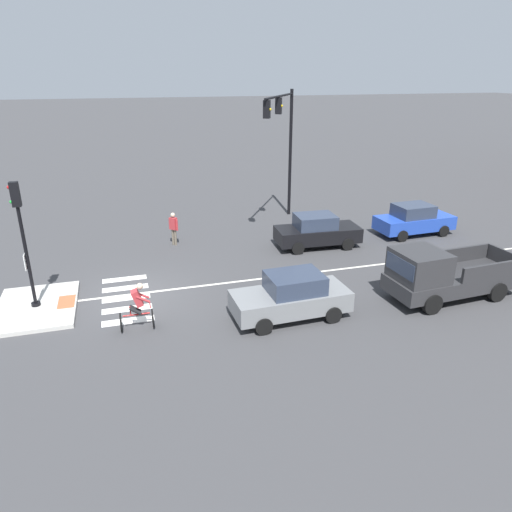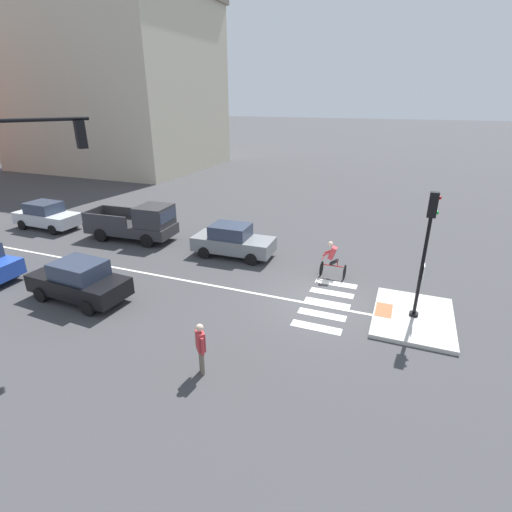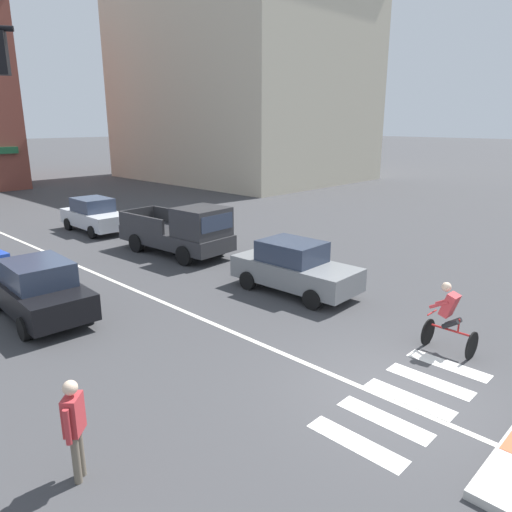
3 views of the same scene
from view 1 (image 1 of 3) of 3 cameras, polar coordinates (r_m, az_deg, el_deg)
The scene contains 17 objects.
ground_plane at distance 18.99m, azimuth -14.36°, elevation -4.80°, with size 300.00×300.00×0.00m, color #3D3D3F.
traffic_island at distance 19.26m, azimuth -24.88°, elevation -5.61°, with size 3.74×2.79×0.15m, color beige.
tactile_pad_front at distance 19.07m, azimuth -21.83°, elevation -5.12°, with size 1.10×0.60×0.01m, color #DB5B38.
signal_pole at distance 18.25m, azimuth -26.28°, elevation 2.38°, with size 0.44×0.38×4.58m.
crosswalk_stripe_a at distance 20.69m, azimuth -15.53°, elevation -2.68°, with size 0.44×1.80×0.01m, color silver.
crosswalk_stripe_b at distance 19.84m, azimuth -15.44°, elevation -3.74°, with size 0.44×1.80×0.01m, color silver.
crosswalk_stripe_c at distance 18.99m, azimuth -15.34°, elevation -4.89°, with size 0.44×1.80×0.01m, color silver.
crosswalk_stripe_d at distance 18.15m, azimuth -15.23°, elevation -6.16°, with size 0.44×1.80×0.01m, color silver.
crosswalk_stripe_e at distance 17.32m, azimuth -15.12°, elevation -7.54°, with size 0.44×1.80×0.01m, color silver.
lane_centre_line at distance 21.76m, azimuth 12.80°, elevation -1.22°, with size 0.14×28.00×0.01m, color silver.
traffic_light_mast at distance 26.42m, azimuth 3.41°, elevation 14.54°, with size 5.18×3.29×7.23m.
car_grey_eastbound_mid at distance 16.67m, azimuth 4.28°, elevation -4.86°, with size 1.94×4.15×1.64m.
car_blue_westbound_distant at distance 26.54m, azimuth 18.45°, elevation 4.17°, with size 1.97×4.16×1.64m.
car_black_westbound_far at distance 23.56m, azimuth 7.33°, elevation 3.00°, with size 2.02×4.19×1.64m.
pickup_truck_charcoal_eastbound_far at distance 19.23m, azimuth 21.49°, elevation -2.14°, with size 2.28×5.20×2.08m.
cyclist at distance 16.34m, azimuth -14.07°, elevation -5.83°, with size 0.68×1.10×1.68m.
pedestrian_at_curb_left at distance 23.89m, azimuth -9.89°, elevation 3.56°, with size 0.43×0.41×1.67m.
Camera 1 is at (17.15, -0.16, 8.16)m, focal length 33.26 mm.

